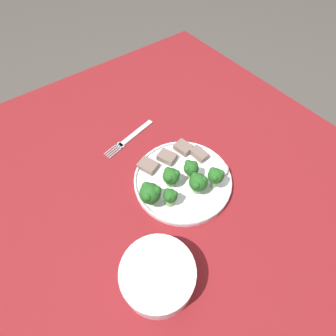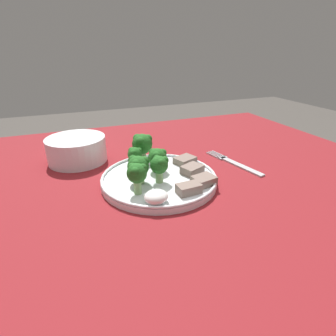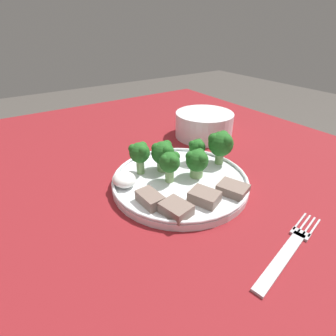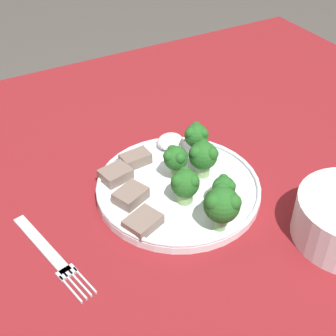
{
  "view_description": "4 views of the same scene",
  "coord_description": "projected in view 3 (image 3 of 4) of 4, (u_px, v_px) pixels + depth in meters",
  "views": [
    {
      "loc": [
        -0.26,
        0.25,
        1.26
      ],
      "look_at": [
        0.03,
        0.03,
        0.76
      ],
      "focal_mm": 28.0,
      "sensor_mm": 36.0,
      "label": 1
    },
    {
      "loc": [
        -0.16,
        -0.46,
        0.97
      ],
      "look_at": [
        0.02,
        -0.01,
        0.74
      ],
      "focal_mm": 28.0,
      "sensor_mm": 36.0,
      "label": 2
    },
    {
      "loc": [
        0.32,
        -0.23,
        0.97
      ],
      "look_at": [
        -0.01,
        -0.01,
        0.74
      ],
      "focal_mm": 28.0,
      "sensor_mm": 36.0,
      "label": 3
    },
    {
      "loc": [
        0.27,
        0.46,
        1.17
      ],
      "look_at": [
        0.02,
        -0.0,
        0.75
      ],
      "focal_mm": 50.0,
      "sensor_mm": 36.0,
      "label": 4
    }
  ],
  "objects": [
    {
      "name": "meat_slice_front_slice",
      "position": [
        206.0,
        196.0,
        0.41
      ],
      "size": [
        0.05,
        0.05,
        0.02
      ],
      "color": "#756056",
      "rests_on": "dinner_plate"
    },
    {
      "name": "broccoli_floret_back_left",
      "position": [
        170.0,
        163.0,
        0.45
      ],
      "size": [
        0.04,
        0.04,
        0.06
      ],
      "color": "#7FA866",
      "rests_on": "dinner_plate"
    },
    {
      "name": "broccoli_floret_center_left",
      "position": [
        164.0,
        153.0,
        0.48
      ],
      "size": [
        0.04,
        0.04,
        0.06
      ],
      "color": "#7FA866",
      "rests_on": "dinner_plate"
    },
    {
      "name": "broccoli_floret_near_rim_left",
      "position": [
        140.0,
        153.0,
        0.47
      ],
      "size": [
        0.04,
        0.04,
        0.06
      ],
      "color": "#7FA866",
      "rests_on": "dinner_plate"
    },
    {
      "name": "cream_bowl",
      "position": [
        204.0,
        125.0,
        0.66
      ],
      "size": [
        0.14,
        0.14,
        0.06
      ],
      "color": "silver",
      "rests_on": "table"
    },
    {
      "name": "meat_slice_rear_slice",
      "position": [
        150.0,
        199.0,
        0.4
      ],
      "size": [
        0.05,
        0.03,
        0.02
      ],
      "color": "#756056",
      "rests_on": "dinner_plate"
    },
    {
      "name": "broccoli_floret_front_left",
      "position": [
        197.0,
        149.0,
        0.51
      ],
      "size": [
        0.03,
        0.03,
        0.05
      ],
      "color": "#7FA866",
      "rests_on": "dinner_plate"
    },
    {
      "name": "meat_slice_edge_slice",
      "position": [
        233.0,
        189.0,
        0.43
      ],
      "size": [
        0.06,
        0.05,
        0.02
      ],
      "color": "#756056",
      "rests_on": "dinner_plate"
    },
    {
      "name": "broccoli_floret_center_back",
      "position": [
        221.0,
        143.0,
        0.5
      ],
      "size": [
        0.05,
        0.05,
        0.07
      ],
      "color": "#7FA866",
      "rests_on": "dinner_plate"
    },
    {
      "name": "sauce_dollop",
      "position": [
        124.0,
        180.0,
        0.45
      ],
      "size": [
        0.04,
        0.04,
        0.02
      ],
      "color": "white",
      "rests_on": "dinner_plate"
    },
    {
      "name": "broccoli_floret_mid_cluster",
      "position": [
        197.0,
        161.0,
        0.46
      ],
      "size": [
        0.04,
        0.04,
        0.05
      ],
      "color": "#7FA866",
      "rests_on": "dinner_plate"
    },
    {
      "name": "table",
      "position": [
        174.0,
        224.0,
        0.52
      ],
      "size": [
        1.17,
        0.95,
        0.71
      ],
      "color": "maroon",
      "rests_on": "ground_plane"
    },
    {
      "name": "dinner_plate",
      "position": [
        180.0,
        181.0,
        0.47
      ],
      "size": [
        0.24,
        0.24,
        0.02
      ],
      "color": "white",
      "rests_on": "table"
    },
    {
      "name": "fork",
      "position": [
        289.0,
        250.0,
        0.34
      ],
      "size": [
        0.06,
        0.18,
        0.0
      ],
      "color": "#B2B2B7",
      "rests_on": "table"
    },
    {
      "name": "meat_slice_middle_slice",
      "position": [
        176.0,
        209.0,
        0.38
      ],
      "size": [
        0.05,
        0.04,
        0.02
      ],
      "color": "#756056",
      "rests_on": "dinner_plate"
    }
  ]
}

